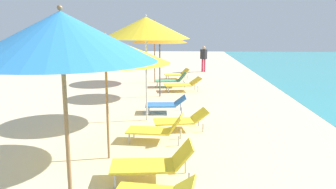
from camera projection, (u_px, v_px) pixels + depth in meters
The scene contains 13 objects.
umbrella_third at pixel (61, 37), 3.74m from camera, with size 2.07×2.07×2.95m.
umbrella_fourth at pixel (105, 50), 6.89m from camera, with size 2.59×2.59×2.60m.
lounger_fourth_shoreside at pixel (157, 129), 8.33m from camera, with size 1.37×0.70×0.66m.
lounger_fourth_inland at pixel (154, 163), 6.21m from camera, with size 1.51×0.81×0.69m.
umbrella_fifth at pixel (146, 28), 9.74m from camera, with size 2.46×2.46×3.02m.
lounger_fifth_shoreside at pixel (166, 104), 11.07m from camera, with size 1.32×0.72×0.53m.
lounger_fifth_inland at pixel (182, 120), 9.27m from camera, with size 1.50×0.87×0.54m.
umbrella_sixth at pixel (160, 36), 13.19m from camera, with size 2.09×2.09×2.64m.
lounger_sixth_shoreside at pixel (183, 84), 14.67m from camera, with size 1.62×0.95×0.58m.
umbrella_farthest at pixel (154, 28), 16.46m from camera, with size 2.44×2.44×2.98m.
lounger_farthest_shoreside at pixel (177, 74), 17.98m from camera, with size 1.33×0.94×0.54m.
lounger_farthest_inland at pixel (172, 80), 15.65m from camera, with size 1.45×0.73×0.67m.
person_walking_far at pixel (204, 56), 20.63m from camera, with size 0.41×0.41×1.53m.
Camera 1 is at (0.81, 3.05, 2.74)m, focal length 37.42 mm.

